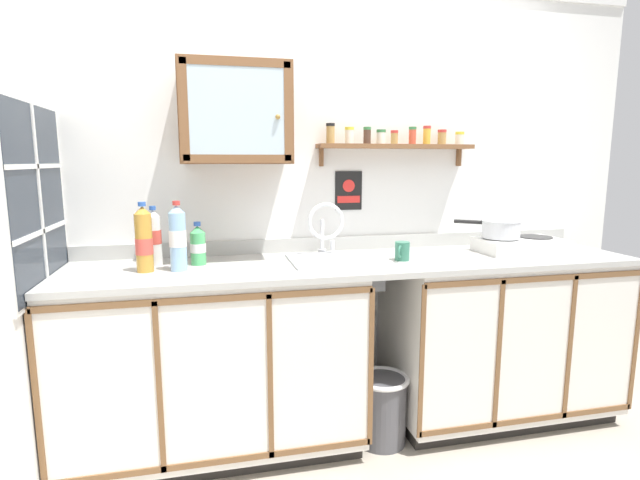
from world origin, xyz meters
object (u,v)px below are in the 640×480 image
object	(u,v)px
bottle_opaque_white_0	(154,238)
wall_cabinet	(235,114)
bottle_juice_amber_1	(144,241)
bottle_soda_green_3	(198,246)
warning_sign	(349,191)
saucepan	(500,228)
hot_plate_stove	(520,245)
sink	(335,263)
mug	(402,251)
bottle_water_blue_2	(178,238)
trash_bin	(382,408)

from	to	relation	value
bottle_opaque_white_0	wall_cabinet	world-z (taller)	wall_cabinet
bottle_juice_amber_1	wall_cabinet	bearing A→B (deg)	21.74
bottle_opaque_white_0	bottle_soda_green_3	xyz separation A→B (m)	(0.21, -0.02, -0.04)
warning_sign	saucepan	bearing A→B (deg)	-17.74
hot_plate_stove	wall_cabinet	size ratio (longest dim) A/B	0.87
sink	hot_plate_stove	world-z (taller)	sink
bottle_soda_green_3	warning_sign	distance (m)	0.92
hot_plate_stove	bottle_juice_amber_1	xyz separation A→B (m)	(-2.04, -0.05, 0.11)
bottle_opaque_white_0	mug	distance (m)	1.26
bottle_juice_amber_1	bottle_water_blue_2	xyz separation A→B (m)	(0.15, -0.01, 0.01)
sink	bottle_water_blue_2	size ratio (longest dim) A/B	1.48
saucepan	bottle_water_blue_2	xyz separation A→B (m)	(-1.77, -0.08, 0.02)
sink	mug	bearing A→B (deg)	-15.09
hot_plate_stove	bottle_soda_green_3	xyz separation A→B (m)	(-1.79, 0.06, 0.06)
bottle_soda_green_3	saucepan	bearing A→B (deg)	-1.22
saucepan	bottle_soda_green_3	bearing A→B (deg)	178.78
wall_cabinet	saucepan	bearing A→B (deg)	-4.15
sink	bottle_juice_amber_1	size ratio (longest dim) A/B	1.50
saucepan	bottle_water_blue_2	bearing A→B (deg)	-177.27
bottle_opaque_white_0	mug	bearing A→B (deg)	-7.12
bottle_opaque_white_0	mug	xyz separation A→B (m)	(1.25, -0.16, -0.09)
bottle_opaque_white_0	trash_bin	world-z (taller)	bottle_opaque_white_0
hot_plate_stove	sink	bearing A→B (deg)	179.14
saucepan	wall_cabinet	world-z (taller)	wall_cabinet
bottle_water_blue_2	mug	bearing A→B (deg)	-0.64
wall_cabinet	trash_bin	xyz separation A→B (m)	(0.71, -0.29, -1.52)
bottle_opaque_white_0	warning_sign	size ratio (longest dim) A/B	1.34
bottle_juice_amber_1	bottle_water_blue_2	size ratio (longest dim) A/B	0.99
wall_cabinet	warning_sign	size ratio (longest dim) A/B	2.45
bottle_soda_green_3	trash_bin	xyz separation A→B (m)	(0.92, -0.22, -0.87)
wall_cabinet	trash_bin	world-z (taller)	wall_cabinet
mug	wall_cabinet	xyz separation A→B (m)	(-0.83, 0.20, 0.70)
sink	saucepan	distance (m)	0.99
bottle_opaque_white_0	trash_bin	distance (m)	1.47
bottle_soda_green_3	sink	bearing A→B (deg)	-3.35
saucepan	bottle_water_blue_2	distance (m)	1.77
hot_plate_stove	wall_cabinet	xyz separation A→B (m)	(-1.59, 0.13, 0.71)
bottle_opaque_white_0	bottle_soda_green_3	bearing A→B (deg)	-6.44
mug	wall_cabinet	world-z (taller)	wall_cabinet
mug	warning_sign	distance (m)	0.50
sink	bottle_soda_green_3	distance (m)	0.71
saucepan	warning_sign	bearing A→B (deg)	162.26
bottle_juice_amber_1	sink	bearing A→B (deg)	4.05
bottle_water_blue_2	bottle_soda_green_3	distance (m)	0.16
warning_sign	bottle_juice_amber_1	bearing A→B (deg)	-162.87
mug	trash_bin	xyz separation A→B (m)	(-0.12, -0.09, -0.82)
saucepan	bottle_water_blue_2	world-z (taller)	bottle_water_blue_2
mug	saucepan	bearing A→B (deg)	8.64
sink	saucepan	xyz separation A→B (m)	(0.98, 0.01, 0.16)
bottle_opaque_white_0	saucepan	bearing A→B (deg)	-1.80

